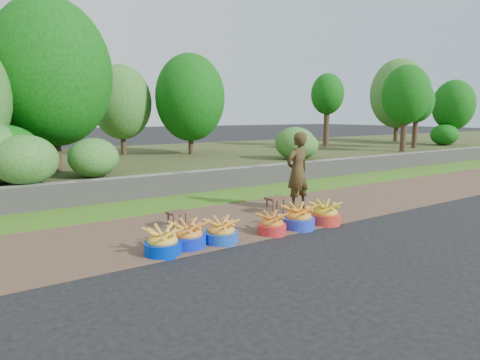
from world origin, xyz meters
TOP-DOWN VIEW (x-y plane):
  - ground_plane at (0.00, 0.00)m, footprint 120.00×120.00m
  - dirt_shoulder at (0.00, 1.25)m, footprint 80.00×2.50m
  - grass_verge at (0.00, 3.25)m, footprint 80.00×1.50m
  - retaining_wall at (0.00, 4.10)m, footprint 80.00×0.35m
  - earth_bank at (0.00, 9.00)m, footprint 80.00×10.00m
  - vegetation at (-1.25, 7.17)m, footprint 34.78×7.24m
  - basin_a at (-2.03, 0.25)m, footprint 0.53×0.53m
  - basin_b at (-1.59, 0.34)m, footprint 0.54×0.54m
  - basin_c at (-1.07, 0.25)m, footprint 0.51×0.51m
  - basin_d at (-0.13, 0.20)m, footprint 0.48×0.48m
  - basin_e at (0.46, 0.21)m, footprint 0.56×0.56m
  - basin_f at (1.06, 0.17)m, footprint 0.55×0.55m
  - stool_left at (-1.30, 1.36)m, footprint 0.36×0.30m
  - stool_right at (0.76, 1.25)m, footprint 0.38×0.30m
  - vendor_woman at (1.33, 1.25)m, footprint 0.62×0.44m

SIDE VIEW (x-z plane):
  - ground_plane at x=0.00m, z-range 0.00..0.00m
  - dirt_shoulder at x=0.00m, z-range 0.00..0.02m
  - grass_verge at x=0.00m, z-range 0.00..0.04m
  - basin_d at x=-0.13m, z-range -0.02..0.34m
  - basin_c at x=-1.07m, z-range -0.02..0.36m
  - basin_a at x=-2.03m, z-range -0.02..0.37m
  - basin_b at x=-1.59m, z-range -0.02..0.38m
  - basin_f at x=1.06m, z-range -0.02..0.39m
  - basin_e at x=0.46m, z-range -0.02..0.39m
  - stool_left at x=-1.30m, z-range 0.10..0.39m
  - earth_bank at x=0.00m, z-range 0.00..0.50m
  - stool_right at x=0.76m, z-range 0.11..0.43m
  - retaining_wall at x=0.00m, z-range 0.00..0.55m
  - vendor_woman at x=1.33m, z-range 0.02..1.61m
  - vegetation at x=-1.25m, z-range 0.38..4.94m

